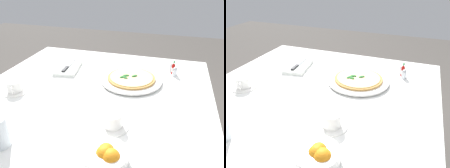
# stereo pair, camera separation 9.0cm
# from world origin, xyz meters

# --- Properties ---
(dining_table) EXTENTS (1.19, 1.19, 0.74)m
(dining_table) POSITION_xyz_m (0.00, 0.00, 0.62)
(dining_table) COLOR white
(dining_table) RESTS_ON ground_plane
(pizza_plate) EXTENTS (0.34, 0.34, 0.02)m
(pizza_plate) POSITION_xyz_m (0.19, -0.17, 0.76)
(pizza_plate) COLOR white
(pizza_plate) RESTS_ON dining_table
(pizza) EXTENTS (0.26, 0.26, 0.02)m
(pizza) POSITION_xyz_m (0.19, -0.17, 0.77)
(pizza) COLOR #C68E47
(pizza) RESTS_ON pizza_plate
(coffee_cup_near_left) EXTENTS (0.13, 0.13, 0.06)m
(coffee_cup_near_left) POSITION_xyz_m (-0.22, -0.18, 0.77)
(coffee_cup_near_left) COLOR white
(coffee_cup_near_left) RESTS_ON dining_table
(coffee_cup_far_left) EXTENTS (0.13, 0.13, 0.06)m
(coffee_cup_far_left) POSITION_xyz_m (-0.09, 0.38, 0.77)
(coffee_cup_far_left) COLOR white
(coffee_cup_far_left) RESTS_ON dining_table
(napkin_folded) EXTENTS (0.24, 0.16, 0.02)m
(napkin_folded) POSITION_xyz_m (0.24, 0.24, 0.75)
(napkin_folded) COLOR white
(napkin_folded) RESTS_ON dining_table
(dinner_knife) EXTENTS (0.20, 0.04, 0.01)m
(dinner_knife) POSITION_xyz_m (0.24, 0.24, 0.77)
(dinner_knife) COLOR silver
(dinner_knife) RESTS_ON napkin_folded
(citrus_bowl) EXTENTS (0.15, 0.15, 0.07)m
(citrus_bowl) POSITION_xyz_m (-0.40, -0.21, 0.77)
(citrus_bowl) COLOR white
(citrus_bowl) RESTS_ON dining_table
(hot_sauce_bottle) EXTENTS (0.02, 0.02, 0.08)m
(hot_sauce_bottle) POSITION_xyz_m (0.35, -0.39, 0.78)
(hot_sauce_bottle) COLOR #B7140F
(hot_sauce_bottle) RESTS_ON dining_table
(salt_shaker) EXTENTS (0.03, 0.03, 0.06)m
(salt_shaker) POSITION_xyz_m (0.38, -0.38, 0.77)
(salt_shaker) COLOR white
(salt_shaker) RESTS_ON dining_table
(pepper_shaker) EXTENTS (0.03, 0.03, 0.06)m
(pepper_shaker) POSITION_xyz_m (0.32, -0.40, 0.77)
(pepper_shaker) COLOR white
(pepper_shaker) RESTS_ON dining_table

